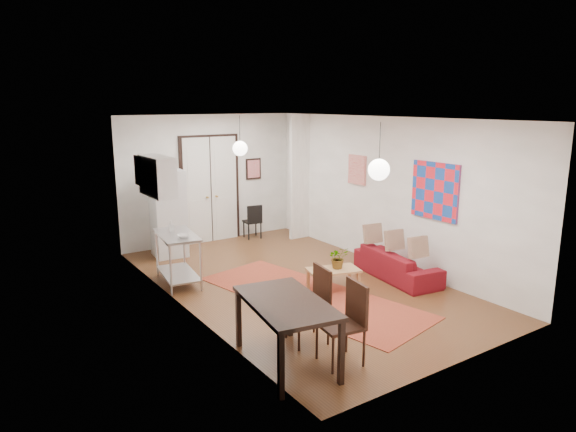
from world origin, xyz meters
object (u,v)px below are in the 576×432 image
sofa (397,264)px  coffee_table (333,272)px  kitchen_counter (178,252)px  black_side_chair (251,218)px  dining_table (286,308)px  fridge (168,214)px  dining_chair_far (335,315)px  dining_chair_near (303,297)px

sofa → coffee_table: 1.39m
kitchen_counter → black_side_chair: (2.66, 2.08, -0.11)m
coffee_table → black_side_chair: bearing=81.3°
kitchen_counter → black_side_chair: kitchen_counter is taller
kitchen_counter → dining_table: bearing=-82.0°
kitchen_counter → fridge: size_ratio=0.69×
fridge → dining_table: fridge is taller
sofa → kitchen_counter: size_ratio=1.44×
dining_chair_far → fridge: bearing=-170.0°
dining_table → dining_chair_near: bearing=38.7°
dining_table → sofa: bearing=23.7°
coffee_table → dining_chair_near: bearing=-141.3°
dining_chair_far → sofa: bearing=130.6°
sofa → kitchen_counter: (-3.44, 1.96, 0.32)m
dining_chair_near → black_side_chair: dining_chair_near is taller
dining_table → fridge: bearing=84.5°
sofa → dining_chair_far: bearing=129.4°
dining_chair_far → black_side_chair: dining_chair_far is taller
fridge → dining_table: 5.21m
coffee_table → kitchen_counter: 2.76m
fridge → dining_table: size_ratio=1.12×
coffee_table → black_side_chair: size_ratio=1.19×
dining_chair_far → dining_chair_near: bearing=-170.8°
dining_table → dining_chair_far: 0.63m
sofa → dining_chair_far: size_ratio=1.77×
coffee_table → fridge: size_ratio=0.53×
coffee_table → fridge: 3.90m
coffee_table → dining_chair_far: dining_chair_far is taller
kitchen_counter → dining_chair_far: size_ratio=1.23×
dining_chair_far → black_side_chair: size_ratio=1.26×
coffee_table → dining_table: 2.67m
dining_chair_far → kitchen_counter: bearing=-162.1°
coffee_table → dining_table: (-2.06, -1.65, 0.40)m
sofa → dining_chair_near: bearing=118.2°
fridge → black_side_chair: fridge is taller
kitchen_counter → dining_table: size_ratio=0.78×
coffee_table → dining_chair_far: bearing=-128.2°
kitchen_counter → dining_chair_near: (0.57, -3.02, 0.01)m
dining_table → black_side_chair: (2.66, 5.54, -0.26)m
fridge → black_side_chair: 2.24m
dining_chair_near → dining_chair_far: 0.70m
sofa → dining_table: size_ratio=1.12×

